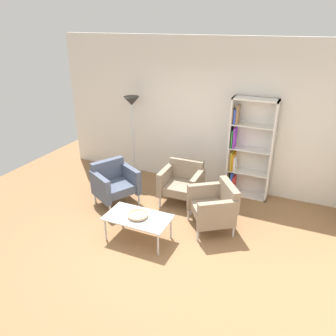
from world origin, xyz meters
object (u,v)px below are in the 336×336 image
Objects in this scene: floor_lamp_torchiere at (132,111)px; armchair_corner_red at (182,182)px; armchair_spare_guest at (114,182)px; bookshelf_tall at (247,151)px; armchair_by_bookshelf at (215,206)px; decorative_bowl at (138,215)px; coffee_table_low at (138,219)px.

armchair_corner_red is at bearing -25.62° from floor_lamp_torchiere.
armchair_corner_red is 1.26m from armchair_spare_guest.
bookshelf_tall is 2.54m from armchair_spare_guest.
armchair_by_bookshelf is 2.71m from floor_lamp_torchiere.
bookshelf_tall is 2.42m from floor_lamp_torchiere.
decorative_bowl is at bearing -59.22° from floor_lamp_torchiere.
decorative_bowl is 2.56m from floor_lamp_torchiere.
coffee_table_low is 1.26m from armchair_spare_guest.
bookshelf_tall is 1.35m from armchair_corner_red.
armchair_by_bookshelf is at bearing 38.36° from decorative_bowl.
armchair_spare_guest is 1.59m from floor_lamp_torchiere.
decorative_bowl reaches higher than coffee_table_low.
bookshelf_tall is 2.44× the size of armchair_corner_red.
coffee_table_low is 1.08× the size of armchair_spare_guest.
armchair_by_bookshelf is 1.94m from armchair_spare_guest.
floor_lamp_torchiere is at bearing -154.63° from armchair_by_bookshelf.
floor_lamp_torchiere is at bearing 40.20° from armchair_spare_guest.
armchair_spare_guest is at bearing -126.58° from armchair_by_bookshelf.
floor_lamp_torchiere is (-2.36, -0.13, 0.54)m from bookshelf_tall.
coffee_table_low is 2.58m from floor_lamp_torchiere.
armchair_corner_red is 0.82× the size of armchair_by_bookshelf.
decorative_bowl is at bearing -102.53° from armchair_spare_guest.
armchair_spare_guest is (-0.95, 0.83, -0.02)m from decorative_bowl.
armchair_by_bookshelf is (0.98, 0.78, -0.02)m from decorative_bowl.
bookshelf_tall reaches higher than floor_lamp_torchiere.
armchair_by_bookshelf reaches higher than coffee_table_low.
armchair_corner_red is 1.86m from floor_lamp_torchiere.
bookshelf_tall is 2.01× the size of armchair_by_bookshelf.
floor_lamp_torchiere reaches higher than armchair_corner_red.
bookshelf_tall is at bearing 61.58° from coffee_table_low.
coffee_table_low is at bearing -59.22° from floor_lamp_torchiere.
armchair_corner_red is at bearing 81.89° from coffee_table_low.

